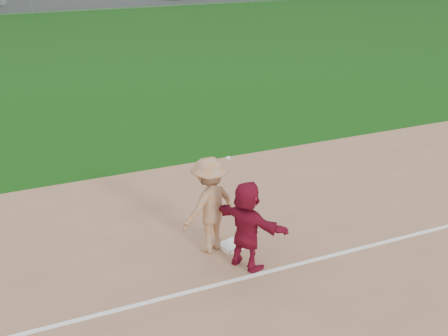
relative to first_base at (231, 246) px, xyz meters
name	(u,v)px	position (x,y,z in m)	size (l,w,h in m)	color
ground	(253,252)	(0.37, -0.30, -0.07)	(160.00, 160.00, 0.00)	#11450D
foul_line	(272,271)	(0.37, -1.10, -0.04)	(60.00, 0.10, 0.01)	white
parking_asphalt	(25,5)	(0.37, 45.70, -0.06)	(120.00, 10.00, 0.01)	black
first_base	(231,246)	(0.00, 0.00, 0.00)	(0.42, 0.42, 0.09)	white
base_runner	(247,225)	(0.00, -0.73, 0.85)	(1.67, 0.53, 1.80)	maroon
first_base_play	(210,205)	(-0.41, 0.15, 0.96)	(1.48, 1.14, 2.16)	#969598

